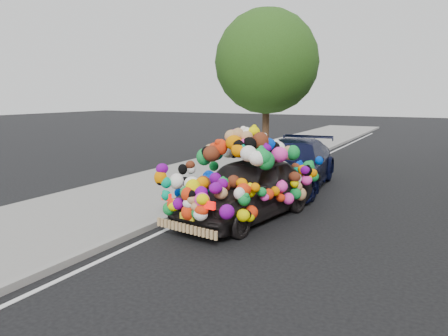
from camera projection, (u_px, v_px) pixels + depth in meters
The scene contains 6 objects.
ground at pixel (259, 243), 8.14m from camera, with size 100.00×100.00×0.00m, color black.
sidewalk at pixel (88, 211), 10.10m from camera, with size 4.00×60.00×0.12m, color gray.
kerb at pixel (157, 223), 9.21m from camera, with size 0.15×60.00×0.13m, color gray.
tree_near_sidewalk at pixel (267, 62), 17.50m from camera, with size 4.20×4.20×6.13m.
plush_art_car at pixel (247, 173), 9.65m from camera, with size 2.60×4.41×2.00m.
navy_sedan at pixel (293, 164), 12.87m from camera, with size 1.98×4.86×1.41m, color black.
Camera 1 is at (3.04, -7.21, 2.75)m, focal length 35.00 mm.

